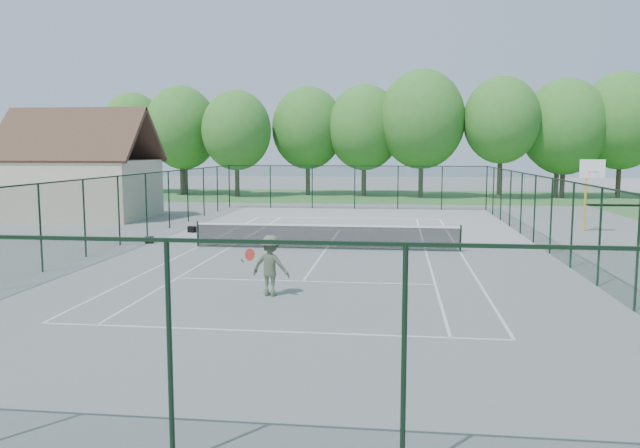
% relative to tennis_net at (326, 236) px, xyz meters
% --- Properties ---
extents(ground, '(140.00, 140.00, 0.00)m').
position_rel_tennis_net_xyz_m(ground, '(0.00, 0.00, -0.58)').
color(ground, gray).
rests_on(ground, ground).
extents(grass_far, '(80.00, 16.00, 0.01)m').
position_rel_tennis_net_xyz_m(grass_far, '(0.00, 30.00, -0.57)').
color(grass_far, '#47843C').
rests_on(grass_far, ground).
extents(court_lines, '(11.05, 23.85, 0.01)m').
position_rel_tennis_net_xyz_m(court_lines, '(0.00, 0.00, -0.57)').
color(court_lines, white).
rests_on(court_lines, ground).
extents(tennis_net, '(11.08, 0.08, 1.10)m').
position_rel_tennis_net_xyz_m(tennis_net, '(0.00, 0.00, 0.00)').
color(tennis_net, black).
rests_on(tennis_net, ground).
extents(fence_enclosure, '(18.05, 36.05, 3.02)m').
position_rel_tennis_net_xyz_m(fence_enclosure, '(0.00, 0.00, 0.98)').
color(fence_enclosure, '#1B3A25').
rests_on(fence_enclosure, ground).
extents(utility_building, '(8.60, 6.27, 6.63)m').
position_rel_tennis_net_xyz_m(utility_building, '(-16.00, 10.00, 2.54)').
color(utility_building, beige).
rests_on(utility_building, ground).
extents(tree_line_far, '(39.40, 6.40, 9.70)m').
position_rel_tennis_net_xyz_m(tree_line_far, '(0.00, 30.00, 5.42)').
color(tree_line_far, '#473426').
rests_on(tree_line_far, ground).
extents(basketball_goal, '(1.20, 1.43, 3.65)m').
position_rel_tennis_net_xyz_m(basketball_goal, '(12.43, 6.98, 1.99)').
color(basketball_goal, yellow).
rests_on(basketball_goal, ground).
extents(sports_bag_a, '(0.44, 0.37, 0.30)m').
position_rel_tennis_net_xyz_m(sports_bag_a, '(-7.95, 0.68, -0.42)').
color(sports_bag_a, black).
rests_on(sports_bag_a, ground).
extents(sports_bag_b, '(0.45, 0.35, 0.31)m').
position_rel_tennis_net_xyz_m(sports_bag_b, '(-7.26, 4.46, -0.42)').
color(sports_bag_b, black).
rests_on(sports_bag_b, ground).
extents(tennis_player, '(1.79, 0.88, 1.73)m').
position_rel_tennis_net_xyz_m(tennis_player, '(-0.63, -8.42, 0.29)').
color(tennis_player, '#51553C').
rests_on(tennis_player, ground).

